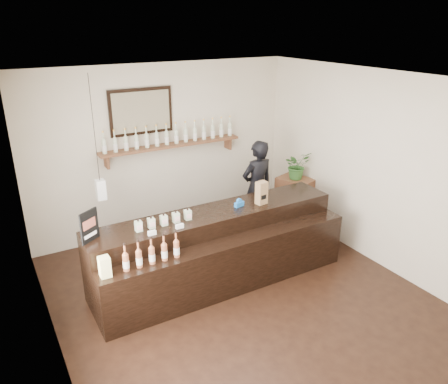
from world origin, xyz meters
TOP-DOWN VIEW (x-y plane):
  - ground at (0.00, 0.00)m, footprint 5.00×5.00m
  - room_shell at (0.00, 0.00)m, footprint 5.00×5.00m
  - back_wall_decor at (-0.14, 2.37)m, footprint 2.66×0.96m
  - counter at (-0.03, 0.57)m, footprint 3.54×0.96m
  - promo_sign at (-1.69, 0.69)m, footprint 0.24×0.17m
  - paper_bag at (0.68, 0.61)m, footprint 0.16×0.13m
  - tape_dispenser at (0.36, 0.68)m, footprint 0.15×0.09m
  - side_cabinet at (2.00, 1.47)m, footprint 0.59×0.69m
  - potted_plant at (2.00, 1.47)m, footprint 0.44×0.38m
  - shopkeeper at (1.25, 1.55)m, footprint 0.68×0.47m

SIDE VIEW (x-z plane):
  - ground at x=0.00m, z-range 0.00..0.00m
  - side_cabinet at x=2.00m, z-range 0.00..0.86m
  - counter at x=-0.03m, z-range -0.11..1.04m
  - shopkeeper at x=1.25m, z-range 0.00..1.82m
  - tape_dispenser at x=0.36m, z-range 0.98..1.10m
  - potted_plant at x=2.00m, z-range 0.86..1.33m
  - paper_bag at x=0.68m, z-range 0.99..1.32m
  - promo_sign at x=-1.69m, z-range 0.99..1.38m
  - room_shell at x=0.00m, z-range -0.80..4.20m
  - back_wall_decor at x=-0.14m, z-range 0.91..2.60m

